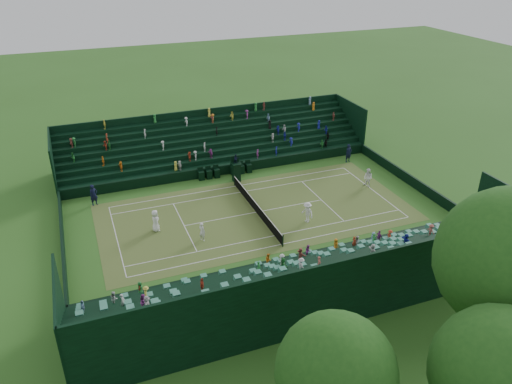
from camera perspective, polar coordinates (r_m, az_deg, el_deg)
ground at (r=43.50m, az=-0.00°, el=-2.35°), size 160.00×160.00×0.00m
court_surface at (r=43.50m, az=-0.00°, el=-2.34°), size 12.97×26.77×0.01m
perimeter_wall_north at (r=50.55m, az=17.06°, el=1.43°), size 17.17×0.20×1.00m
perimeter_wall_south at (r=41.13m, az=-21.23°, el=-5.48°), size 17.17×0.20×1.00m
perimeter_wall_east at (r=36.65m, az=4.81°, el=-7.75°), size 0.20×31.77×1.00m
perimeter_wall_west at (r=50.43m, az=-3.46°, el=2.58°), size 0.20×31.77×1.00m
north_grandstand at (r=33.06m, az=8.02°, el=-10.07°), size 6.60×32.00×4.90m
south_grandstand at (r=53.71m, az=-4.87°, el=5.32°), size 6.60×32.00×4.90m
tennis_net at (r=43.24m, az=-0.00°, el=-1.74°), size 11.67×0.10×1.06m
umpire_chair at (r=48.66m, az=-2.27°, el=2.57°), size 0.90×0.90×2.82m
courtside_chairs at (r=50.08m, az=-3.53°, el=2.36°), size 0.58×5.54×1.25m
player_near_west at (r=41.19m, az=-11.43°, el=-3.25°), size 1.03×0.78×1.89m
player_near_east at (r=39.45m, az=-6.18°, el=-4.53°), size 0.70×0.65×1.60m
player_far_west at (r=48.81m, az=12.68°, el=1.60°), size 1.07×0.95×1.83m
player_far_east at (r=41.88m, az=5.88°, el=-2.32°), size 1.35×1.06×1.83m
line_judge_north at (r=53.93m, az=10.53°, el=4.40°), size 0.57×0.78×1.98m
line_judge_south at (r=46.55m, az=-18.06°, el=-0.33°), size 0.71×0.85×1.97m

